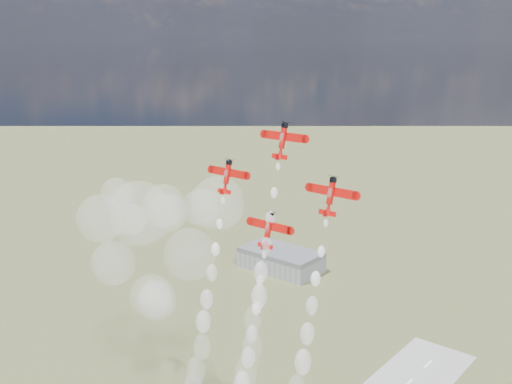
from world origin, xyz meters
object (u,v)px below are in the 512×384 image
object	(u,v)px
hangar	(281,260)
plane_lead	(283,140)
plane_slot	(268,229)
plane_right	(331,195)
plane_left	(227,176)

from	to	relation	value
hangar	plane_lead	world-z (taller)	plane_lead
plane_slot	plane_right	bearing A→B (deg)	9.84
plane_lead	plane_slot	bearing A→B (deg)	-90.00
plane_left	plane_right	distance (m)	30.83
plane_right	plane_slot	distance (m)	18.82
plane_left	plane_slot	bearing A→B (deg)	-9.84
plane_left	plane_right	size ratio (longest dim) A/B	1.00
plane_right	plane_slot	xyz separation A→B (m)	(-15.42, -2.67, -10.46)
plane_lead	plane_left	size ratio (longest dim) A/B	1.00
plane_lead	plane_slot	size ratio (longest dim) A/B	1.00
plane_right	plane_lead	bearing A→B (deg)	170.16
plane_lead	plane_left	distance (m)	18.82
hangar	plane_left	xyz separation A→B (m)	(113.06, -175.83, 101.92)
hangar	plane_slot	distance (m)	238.19
plane_lead	plane_right	world-z (taller)	plane_lead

